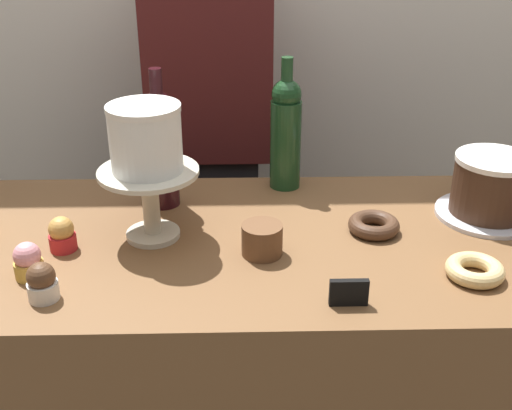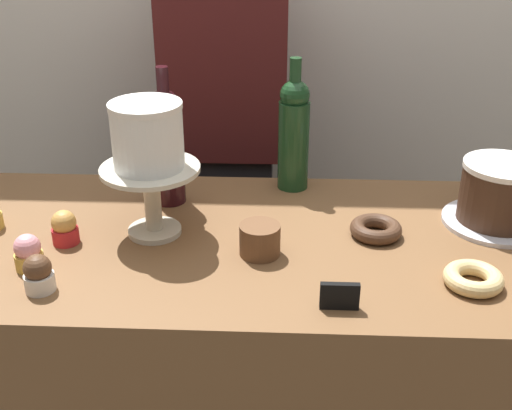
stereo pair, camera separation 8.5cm
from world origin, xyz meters
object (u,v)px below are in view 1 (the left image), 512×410
(cupcake_caramel, at_px, (62,235))
(cupcake_chocolate, at_px, (42,282))
(wine_bottle_dark_red, at_px, (160,147))
(barista_figure, at_px, (212,154))
(cupcake_strawberry, at_px, (28,261))
(white_layer_cake, at_px, (146,138))
(price_sign_chalkboard, at_px, (349,293))
(cake_stand_pedestal, at_px, (150,192))
(donut_chocolate, at_px, (374,225))
(wine_bottle_green, at_px, (286,132))
(chocolate_round_cake, at_px, (492,185))
(cookie_stack, at_px, (262,240))
(donut_glazed, at_px, (475,270))

(cupcake_caramel, xyz_separation_m, cupcake_chocolate, (0.01, -0.18, 0.00))
(wine_bottle_dark_red, xyz_separation_m, barista_figure, (0.09, 0.46, -0.20))
(wine_bottle_dark_red, xyz_separation_m, cupcake_strawberry, (-0.22, -0.32, -0.11))
(white_layer_cake, bearing_deg, price_sign_chalkboard, -34.65)
(cake_stand_pedestal, xyz_separation_m, donut_chocolate, (0.48, 0.01, -0.09))
(cake_stand_pedestal, xyz_separation_m, cupcake_chocolate, (-0.17, -0.23, -0.07))
(cupcake_chocolate, distance_m, donut_chocolate, 0.69)
(barista_figure, bearing_deg, wine_bottle_green, -61.36)
(white_layer_cake, distance_m, cupcake_caramel, 0.27)
(chocolate_round_cake, xyz_separation_m, cupcake_caramel, (-0.93, -0.13, -0.04))
(cupcake_chocolate, xyz_separation_m, cookie_stack, (0.40, 0.15, -0.00))
(cupcake_chocolate, bearing_deg, donut_chocolate, 20.26)
(cupcake_caramel, xyz_separation_m, price_sign_chalkboard, (0.56, -0.21, -0.01))
(cupcake_caramel, relative_size, cupcake_chocolate, 1.00)
(white_layer_cake, bearing_deg, cupcake_chocolate, -126.67)
(chocolate_round_cake, bearing_deg, cupcake_strawberry, -166.44)
(cupcake_chocolate, bearing_deg, wine_bottle_dark_red, 65.54)
(wine_bottle_dark_red, xyz_separation_m, cupcake_caramel, (-0.19, -0.21, -0.11))
(white_layer_cake, distance_m, barista_figure, 0.69)
(cake_stand_pedestal, distance_m, price_sign_chalkboard, 0.47)
(cupcake_chocolate, bearing_deg, cake_stand_pedestal, 53.33)
(wine_bottle_dark_red, xyz_separation_m, wine_bottle_green, (0.29, 0.10, 0.00))
(wine_bottle_dark_red, distance_m, cookie_stack, 0.35)
(wine_bottle_dark_red, height_order, wine_bottle_green, same)
(cupcake_strawberry, height_order, donut_glazed, cupcake_strawberry)
(wine_bottle_green, relative_size, donut_chocolate, 2.91)
(cupcake_caramel, height_order, price_sign_chalkboard, cupcake_caramel)
(cookie_stack, bearing_deg, cupcake_caramel, 176.12)
(cupcake_chocolate, height_order, donut_glazed, cupcake_chocolate)
(wine_bottle_green, bearing_deg, cake_stand_pedestal, -139.45)
(cupcake_caramel, bearing_deg, barista_figure, 67.31)
(cupcake_strawberry, relative_size, donut_glazed, 0.66)
(donut_glazed, relative_size, barista_figure, 0.07)
(wine_bottle_dark_red, bearing_deg, cookie_stack, -46.80)
(donut_glazed, distance_m, cookie_stack, 0.42)
(wine_bottle_dark_red, height_order, cupcake_strawberry, wine_bottle_dark_red)
(donut_chocolate, bearing_deg, price_sign_chalkboard, -109.69)
(wine_bottle_green, height_order, price_sign_chalkboard, wine_bottle_green)
(cake_stand_pedestal, distance_m, cookie_stack, 0.26)
(cake_stand_pedestal, distance_m, cupcake_caramel, 0.20)
(cupcake_strawberry, bearing_deg, cupcake_caramel, 69.74)
(white_layer_cake, relative_size, barista_figure, 0.09)
(wine_bottle_green, xyz_separation_m, donut_glazed, (0.34, -0.43, -0.13))
(cake_stand_pedestal, relative_size, cupcake_strawberry, 2.82)
(wine_bottle_green, relative_size, cupcake_strawberry, 4.38)
(barista_figure, bearing_deg, cake_stand_pedestal, -99.29)
(cake_stand_pedestal, bearing_deg, cupcake_chocolate, -126.67)
(cupcake_chocolate, bearing_deg, chocolate_round_cake, 18.46)
(chocolate_round_cake, xyz_separation_m, wine_bottle_green, (-0.45, 0.18, 0.07))
(cupcake_chocolate, xyz_separation_m, price_sign_chalkboard, (0.55, -0.03, -0.01))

